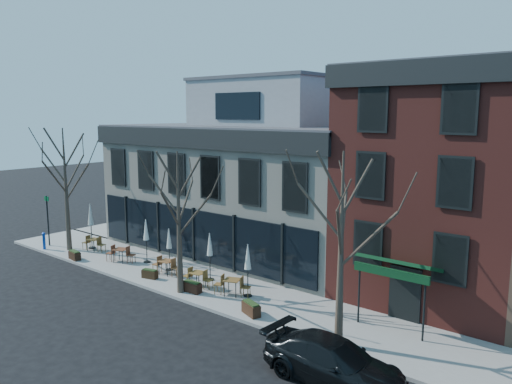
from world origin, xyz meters
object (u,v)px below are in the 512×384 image
Objects in this scene: cafe_set_0 at (94,243)px; umbrella_0 at (91,217)px; parked_sedan at (334,362)px; call_box at (44,240)px.

umbrella_0 is (-0.59, 0.24, 1.63)m from cafe_set_0.
parked_sedan is 1.72× the size of umbrella_0.
cafe_set_0 is at bearing 34.04° from call_box.
call_box is 3.37m from cafe_set_0.
cafe_set_0 is at bearing 80.85° from parked_sedan.
parked_sedan is 20.58m from cafe_set_0.
cafe_set_0 is 0.61× the size of umbrella_0.
umbrella_0 is at bearing 80.52° from parked_sedan.
umbrella_0 reaches higher than cafe_set_0.
cafe_set_0 is (2.79, 1.89, -0.13)m from call_box.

